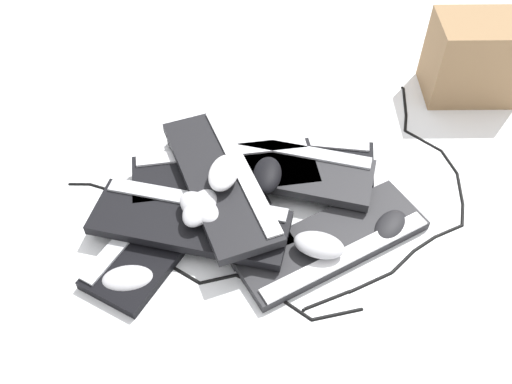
{
  "coord_description": "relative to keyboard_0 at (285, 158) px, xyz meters",
  "views": [
    {
      "loc": [
        -0.52,
        -0.7,
        1.04
      ],
      "look_at": [
        0.06,
        -0.05,
        0.04
      ],
      "focal_mm": 40.0,
      "sensor_mm": 36.0,
      "label": 1
    }
  ],
  "objects": [
    {
      "name": "ground_plane",
      "position": [
        -0.21,
        -0.01,
        -0.01
      ],
      "size": [
        3.2,
        3.2,
        0.0
      ],
      "primitive_type": "plane",
      "color": "white"
    },
    {
      "name": "keyboard_0",
      "position": [
        0.0,
        0.0,
        0.0
      ],
      "size": [
        0.4,
        0.43,
        0.03
      ],
      "color": "black",
      "rests_on": "ground"
    },
    {
      "name": "keyboard_3",
      "position": [
        -0.1,
        -0.26,
        0.0
      ],
      "size": [
        0.46,
        0.24,
        0.03
      ],
      "color": "#232326",
      "rests_on": "ground"
    },
    {
      "name": "keyboard_7",
      "position": [
        -0.2,
        0.01,
        0.06
      ],
      "size": [
        0.29,
        0.46,
        0.03
      ],
      "color": "black",
      "rests_on": "keyboard_6"
    },
    {
      "name": "cable_1",
      "position": [
        -0.35,
        -0.07,
        -0.01
      ],
      "size": [
        0.28,
        0.72,
        0.01
      ],
      "color": "black",
      "rests_on": "ground"
    },
    {
      "name": "cable_0",
      "position": [
        0.15,
        -0.29,
        -0.01
      ],
      "size": [
        0.73,
        0.42,
        0.01
      ],
      "color": "black",
      "rests_on": "ground"
    },
    {
      "name": "mouse_4",
      "position": [
        -0.2,
        -0.01,
        0.1
      ],
      "size": [
        0.13,
        0.12,
        0.04
      ],
      "primitive_type": "ellipsoid",
      "rotation": [
        0.0,
        0.0,
        3.78
      ],
      "color": "silver",
      "rests_on": "keyboard_7"
    },
    {
      "name": "keyboard_6",
      "position": [
        -0.16,
        0.04,
        0.03
      ],
      "size": [
        0.45,
        0.36,
        0.03
      ],
      "color": "black",
      "rests_on": "keyboard_1"
    },
    {
      "name": "mouse_2",
      "position": [
        -0.5,
        -0.04,
        0.01
      ],
      "size": [
        0.13,
        0.12,
        0.04
      ],
      "primitive_type": "ellipsoid",
      "rotation": [
        0.0,
        0.0,
        2.53
      ],
      "color": "#B7B7BC",
      "rests_on": "ground"
    },
    {
      "name": "cardboard_box",
      "position": [
        0.58,
        -0.13,
        0.1
      ],
      "size": [
        0.29,
        0.29,
        0.23
      ],
      "primitive_type": "cube",
      "rotation": [
        0.0,
        0.0,
        2.43
      ],
      "color": "olive",
      "rests_on": "ground"
    },
    {
      "name": "keyboard_4",
      "position": [
        -0.05,
        -0.04,
        0.03
      ],
      "size": [
        0.37,
        0.45,
        0.03
      ],
      "color": "#232326",
      "rests_on": "keyboard_0"
    },
    {
      "name": "keyboard_5",
      "position": [
        -0.32,
        -0.02,
        0.03
      ],
      "size": [
        0.38,
        0.45,
        0.03
      ],
      "color": "black",
      "rests_on": "keyboard_2"
    },
    {
      "name": "mouse_0",
      "position": [
        -0.15,
        -0.26,
        0.04
      ],
      "size": [
        0.11,
        0.13,
        0.04
      ],
      "primitive_type": "ellipsoid",
      "rotation": [
        0.0,
        0.0,
        2.13
      ],
      "color": "#B7B7BC",
      "rests_on": "keyboard_3"
    },
    {
      "name": "keyboard_2",
      "position": [
        -0.36,
        0.02,
        0.0
      ],
      "size": [
        0.46,
        0.29,
        0.03
      ],
      "color": "black",
      "rests_on": "ground"
    },
    {
      "name": "mouse_6",
      "position": [
        0.02,
        -0.32,
        0.01
      ],
      "size": [
        0.12,
        0.09,
        0.04
      ],
      "primitive_type": "ellipsoid",
      "rotation": [
        0.0,
        0.0,
        3.38
      ],
      "color": "black",
      "rests_on": "ground"
    },
    {
      "name": "mouse_5",
      "position": [
        -0.29,
        -0.03,
        0.07
      ],
      "size": [
        0.13,
        0.11,
        0.04
      ],
      "primitive_type": "ellipsoid",
      "rotation": [
        0.0,
        0.0,
        0.43
      ],
      "color": "#B7B7BC",
      "rests_on": "keyboard_5"
    },
    {
      "name": "keyboard_1",
      "position": [
        -0.18,
        0.02,
        0.0
      ],
      "size": [
        0.27,
        0.46,
        0.03
      ],
      "color": "#232326",
      "rests_on": "ground"
    },
    {
      "name": "mouse_1",
      "position": [
        -0.29,
        -0.03,
        0.07
      ],
      "size": [
        0.07,
        0.11,
        0.04
      ],
      "primitive_type": "ellipsoid",
      "rotation": [
        0.0,
        0.0,
        1.61
      ],
      "color": "#B7B7BC",
      "rests_on": "keyboard_5"
    },
    {
      "name": "mouse_3",
      "position": [
        -0.12,
        -0.06,
        0.07
      ],
      "size": [
        0.13,
        0.12,
        0.04
      ],
      "primitive_type": "ellipsoid",
      "rotation": [
        0.0,
        0.0,
        3.87
      ],
      "color": "black",
      "rests_on": "keyboard_4"
    }
  ]
}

